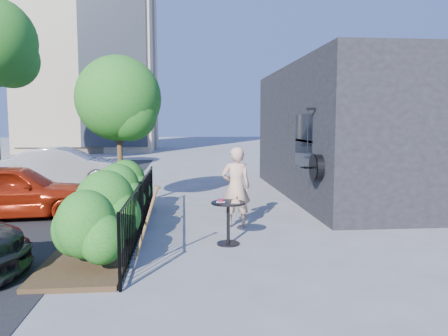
{
  "coord_description": "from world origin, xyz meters",
  "views": [
    {
      "loc": [
        -0.62,
        -8.8,
        2.28
      ],
      "look_at": [
        0.32,
        1.48,
        1.2
      ],
      "focal_mm": 35.0,
      "sensor_mm": 36.0,
      "label": 1
    }
  ],
  "objects": [
    {
      "name": "shop_building",
      "position": [
        5.5,
        4.5,
        2.0
      ],
      "size": [
        6.22,
        9.0,
        4.0
      ],
      "color": "black",
      "rests_on": "ground"
    },
    {
      "name": "patio_tree",
      "position": [
        -2.24,
        2.76,
        2.76
      ],
      "size": [
        2.2,
        2.2,
        3.94
      ],
      "color": "#3F2B19",
      "rests_on": "ground"
    },
    {
      "name": "shovel",
      "position": [
        -1.25,
        -2.06,
        0.59
      ],
      "size": [
        0.46,
        0.17,
        1.34
      ],
      "color": "brown",
      "rests_on": "ground"
    },
    {
      "name": "car_silver",
      "position": [
        -4.86,
        7.1,
        0.7
      ],
      "size": [
        4.28,
        1.61,
        1.4
      ],
      "primitive_type": "imported",
      "rotation": [
        0.0,
        0.0,
        1.6
      ],
      "color": "#A2A2A6",
      "rests_on": "ground"
    },
    {
      "name": "woman",
      "position": [
        0.49,
        0.52,
        0.88
      ],
      "size": [
        0.65,
        0.44,
        1.76
      ],
      "primitive_type": "imported",
      "rotation": [
        0.0,
        0.0,
        3.18
      ],
      "color": "tan",
      "rests_on": "ground"
    },
    {
      "name": "cafe_table",
      "position": [
        0.19,
        -0.84,
        0.56
      ],
      "size": [
        0.64,
        0.64,
        0.86
      ],
      "rotation": [
        0.0,
        0.0,
        -0.16
      ],
      "color": "black",
      "rests_on": "ground"
    },
    {
      "name": "car_red",
      "position": [
        -4.69,
        1.86,
        0.66
      ],
      "size": [
        4.03,
        1.97,
        1.32
      ],
      "primitive_type": "imported",
      "rotation": [
        0.0,
        0.0,
        1.68
      ],
      "color": "#A9250E",
      "rests_on": "ground"
    },
    {
      "name": "planting_bed",
      "position": [
        -2.2,
        0.0,
        0.04
      ],
      "size": [
        1.3,
        6.0,
        0.08
      ],
      "primitive_type": "cube",
      "color": "#382616",
      "rests_on": "ground"
    },
    {
      "name": "shrubs",
      "position": [
        -2.1,
        0.1,
        0.7
      ],
      "size": [
        1.1,
        5.6,
        1.24
      ],
      "color": "#16621C",
      "rests_on": "ground"
    },
    {
      "name": "fence",
      "position": [
        -1.5,
        0.0,
        0.56
      ],
      "size": [
        0.05,
        6.05,
        1.1
      ],
      "color": "black",
      "rests_on": "ground"
    },
    {
      "name": "ground",
      "position": [
        0.0,
        0.0,
        0.0
      ],
      "size": [
        120.0,
        120.0,
        0.0
      ],
      "primitive_type": "plane",
      "color": "gray",
      "rests_on": "ground"
    }
  ]
}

